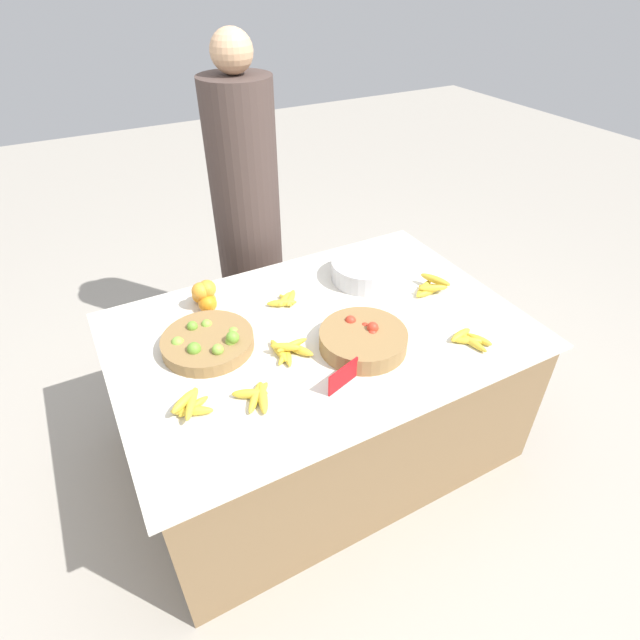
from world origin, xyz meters
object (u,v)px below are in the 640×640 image
at_px(lime_bowl, 208,342).
at_px(tomato_basket, 363,339).
at_px(vendor_person, 248,222).
at_px(price_sign, 343,376).
at_px(metal_bowl, 366,270).

height_order(lime_bowl, tomato_basket, tomato_basket).
height_order(lime_bowl, vendor_person, vendor_person).
height_order(lime_bowl, price_sign, lime_bowl).
bearing_deg(tomato_basket, vendor_person, 92.87).
distance_m(lime_bowl, price_sign, 0.58).
relative_size(tomato_basket, price_sign, 2.38).
distance_m(tomato_basket, vendor_person, 1.10).
distance_m(lime_bowl, tomato_basket, 0.63).
height_order(metal_bowl, price_sign, metal_bowl).
relative_size(lime_bowl, metal_bowl, 1.11).
bearing_deg(lime_bowl, price_sign, -50.49).
bearing_deg(price_sign, tomato_basket, 22.17).
relative_size(metal_bowl, vendor_person, 0.19).
xyz_separation_m(metal_bowl, vendor_person, (-0.34, 0.66, 0.05)).
bearing_deg(metal_bowl, lime_bowl, -170.30).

